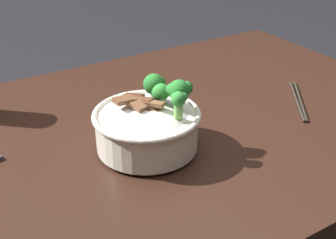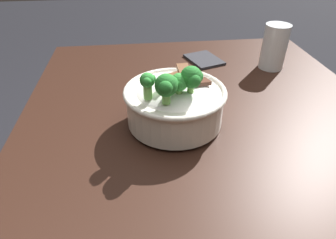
% 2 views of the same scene
% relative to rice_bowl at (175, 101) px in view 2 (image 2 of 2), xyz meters
% --- Properties ---
extents(dining_table, '(1.31, 0.89, 0.77)m').
position_rel_rice_bowl_xyz_m(dining_table, '(0.12, 0.08, -0.17)').
color(dining_table, black).
rests_on(dining_table, ground).
extents(rice_bowl, '(0.23, 0.23, 0.16)m').
position_rel_rice_bowl_xyz_m(rice_bowl, '(0.00, 0.00, 0.00)').
color(rice_bowl, silver).
rests_on(rice_bowl, dining_table).
extents(drinking_glass, '(0.08, 0.08, 0.14)m').
position_rel_rice_bowl_xyz_m(drinking_glass, '(-0.27, 0.34, -0.00)').
color(drinking_glass, white).
rests_on(drinking_glass, dining_table).
extents(folded_napkin, '(0.15, 0.13, 0.01)m').
position_rel_rice_bowl_xyz_m(folded_napkin, '(-0.35, 0.15, -0.06)').
color(folded_napkin, '#28282D').
rests_on(folded_napkin, dining_table).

